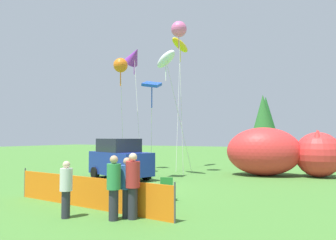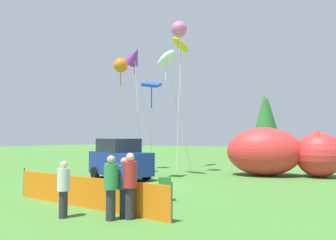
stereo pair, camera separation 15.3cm
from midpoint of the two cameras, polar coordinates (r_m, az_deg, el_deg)
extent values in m
plane|color=#477F33|center=(15.30, -7.38, -11.58)|extent=(120.00, 120.00, 0.00)
cube|color=navy|center=(18.12, -8.55, -7.44)|extent=(4.29, 3.14, 1.21)
cube|color=#1E232D|center=(18.24, -8.85, -4.36)|extent=(2.61, 2.34, 0.73)
cylinder|color=black|center=(17.66, -4.03, -9.40)|extent=(0.68, 0.47, 0.63)
cylinder|color=black|center=(16.70, -8.98, -9.75)|extent=(0.68, 0.47, 0.63)
cylinder|color=black|center=(19.66, -8.22, -8.71)|extent=(0.68, 0.47, 0.63)
cylinder|color=black|center=(18.80, -12.82, -8.94)|extent=(0.68, 0.47, 0.63)
cube|color=#267F33|center=(12.16, -0.48, -11.82)|extent=(0.61, 0.61, 0.03)
cube|color=#267F33|center=(11.91, -0.63, -10.97)|extent=(0.43, 0.18, 0.43)
cylinder|color=#A5A5AD|center=(12.42, -1.29, -12.64)|extent=(0.02, 0.02, 0.43)
cylinder|color=#A5A5AD|center=(12.37, 0.60, -12.68)|extent=(0.02, 0.02, 0.43)
cylinder|color=#A5A5AD|center=(12.03, -1.59, -12.96)|extent=(0.02, 0.02, 0.43)
cylinder|color=#A5A5AD|center=(11.97, 0.37, -13.01)|extent=(0.02, 0.02, 0.43)
ellipsoid|color=red|center=(20.33, 16.11, -5.28)|extent=(4.89, 3.84, 2.86)
ellipsoid|color=yellow|center=(20.37, 16.13, -7.09)|extent=(3.21, 2.76, 1.29)
sphere|color=red|center=(20.70, 24.51, -5.49)|extent=(2.58, 2.58, 2.58)
cone|color=red|center=(21.32, 24.55, -2.63)|extent=(0.72, 0.72, 0.77)
cone|color=red|center=(20.03, 24.35, -2.64)|extent=(0.72, 0.72, 0.77)
cube|color=orange|center=(11.28, -14.41, -12.08)|extent=(6.85, 0.80, 1.00)
cylinder|color=#4C4C51|center=(14.01, -23.94, -9.91)|extent=(0.05, 0.05, 1.10)
cylinder|color=#4C4C51|center=(9.04, 0.69, -14.18)|extent=(0.05, 0.05, 1.10)
cylinder|color=#2D2D38|center=(9.73, -7.65, -14.19)|extent=(0.25, 0.25, 0.81)
cylinder|color=#2D59A5|center=(9.61, -7.62, -9.83)|extent=(0.37, 0.37, 0.68)
sphere|color=tan|center=(9.57, -7.60, -7.15)|extent=(0.22, 0.22, 0.22)
cylinder|color=#2D2D38|center=(10.06, -17.80, -13.84)|extent=(0.24, 0.24, 0.77)
cylinder|color=silver|center=(9.95, -17.74, -9.85)|extent=(0.35, 0.35, 0.64)
sphere|color=beige|center=(9.90, -17.70, -7.41)|extent=(0.21, 0.21, 0.21)
cylinder|color=#2D2D38|center=(9.55, -6.64, -14.21)|extent=(0.28, 0.28, 0.88)
cylinder|color=#B72D2D|center=(9.43, -6.61, -9.40)|extent=(0.40, 0.40, 0.73)
sphere|color=beige|center=(9.38, -6.59, -6.45)|extent=(0.24, 0.24, 0.24)
cylinder|color=#2D2D38|center=(9.49, -9.93, -14.36)|extent=(0.27, 0.27, 0.85)
cylinder|color=#338C4C|center=(9.36, -9.89, -9.67)|extent=(0.39, 0.39, 0.71)
sphere|color=tan|center=(9.32, -9.86, -6.80)|extent=(0.23, 0.23, 0.23)
cylinder|color=silver|center=(23.12, 1.61, 2.82)|extent=(1.01, 2.76, 9.24)
ellipsoid|color=yellow|center=(25.41, 1.96, 12.91)|extent=(0.85, 2.32, 1.21)
cylinder|color=yellow|center=(25.23, 1.96, 11.38)|extent=(0.06, 0.06, 1.20)
cylinder|color=silver|center=(18.63, -3.13, -2.03)|extent=(0.75, 1.20, 5.20)
cube|color=blue|center=(18.18, -3.07, 6.21)|extent=(1.06, 1.09, 0.54)
cylinder|color=blue|center=(18.08, -3.08, 4.02)|extent=(0.06, 0.06, 1.20)
cylinder|color=silver|center=(21.49, -5.53, 1.45)|extent=(1.52, 1.42, 7.89)
cone|color=purple|center=(23.09, -6.09, 11.06)|extent=(1.81, 1.56, 1.51)
cylinder|color=purple|center=(22.93, -6.10, 9.36)|extent=(0.06, 0.06, 1.20)
cylinder|color=silver|center=(20.43, 1.78, 0.34)|extent=(0.55, 2.66, 6.95)
ellipsoid|color=white|center=(19.89, -0.61, 10.54)|extent=(2.01, 1.63, 1.19)
cylinder|color=white|center=(19.74, -0.61, 8.57)|extent=(0.06, 0.06, 1.20)
cylinder|color=silver|center=(20.17, 2.07, 3.46)|extent=(0.52, 0.46, 9.10)
sphere|color=pink|center=(21.44, 1.70, 15.54)|extent=(0.99, 0.99, 0.99)
cylinder|color=pink|center=(21.23, 1.71, 13.75)|extent=(0.06, 0.06, 1.20)
cylinder|color=silver|center=(21.50, -8.21, -0.05)|extent=(1.17, 2.02, 6.75)
sphere|color=orange|center=(20.82, -8.47, 9.42)|extent=(0.89, 0.89, 0.89)
cylinder|color=orange|center=(20.68, -8.49, 7.52)|extent=(0.06, 0.06, 1.20)
cylinder|color=brown|center=(42.35, 16.21, -4.70)|extent=(0.58, 0.58, 1.80)
cone|color=#2D6B2D|center=(42.39, 16.13, 0.41)|extent=(3.17, 3.17, 5.76)
cylinder|color=brown|center=(48.01, 16.68, -4.41)|extent=(0.61, 0.61, 1.89)
cone|color=#236028|center=(48.06, 16.61, 0.33)|extent=(3.33, 3.33, 6.05)
cylinder|color=brown|center=(50.05, 15.78, -4.47)|extent=(0.54, 0.54, 1.69)
cone|color=#236028|center=(50.07, 15.73, -0.42)|extent=(2.97, 2.97, 5.39)
camera|label=1|loc=(0.08, -90.22, 0.01)|focal=35.00mm
camera|label=2|loc=(0.08, 89.78, -0.01)|focal=35.00mm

